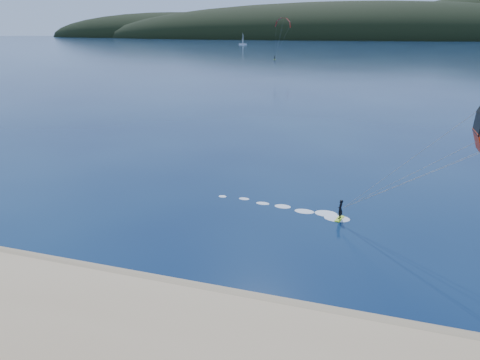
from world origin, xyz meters
name	(u,v)px	position (x,y,z in m)	size (l,w,h in m)	color
ground	(144,349)	(0.00, 0.00, 0.00)	(1800.00, 1800.00, 0.00)	#08183C
wet_sand	(185,294)	(0.00, 4.50, 0.05)	(220.00, 2.50, 0.10)	#947B56
headland	(378,39)	(0.63, 745.28, 0.00)	(1200.00, 310.00, 140.00)	black
kitesurfer_far	(283,26)	(-35.81, 192.68, 15.15)	(9.23, 7.88, 17.39)	#B6F01C
sailboat	(243,44)	(-119.74, 401.01, 0.78)	(7.63, 5.02, 10.65)	white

